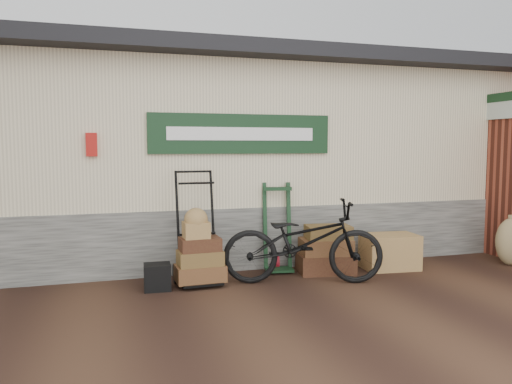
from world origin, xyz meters
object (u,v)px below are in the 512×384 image
suitcase_stack (326,249)px  wicker_hamper (390,252)px  porter_trolley (197,226)px  bicycle (303,237)px  black_trunk (157,277)px  green_barrow (278,227)px

suitcase_stack → wicker_hamper: suitcase_stack is taller
suitcase_stack → porter_trolley: bearing=179.8°
wicker_hamper → bicycle: bicycle is taller
wicker_hamper → black_trunk: (-3.35, -0.12, -0.09)m
green_barrow → black_trunk: green_barrow is taller
bicycle → porter_trolley: bearing=88.4°
black_trunk → bicycle: size_ratio=0.16×
green_barrow → suitcase_stack: bearing=-18.3°
green_barrow → black_trunk: size_ratio=3.86×
green_barrow → suitcase_stack: 0.74m
black_trunk → bicycle: bicycle is taller
porter_trolley → black_trunk: porter_trolley is taller
wicker_hamper → green_barrow: bearing=167.0°
porter_trolley → wicker_hamper: size_ratio=1.93×
green_barrow → bicycle: bearing=-73.6°
black_trunk → porter_trolley: bearing=19.3°
black_trunk → suitcase_stack: bearing=4.4°
wicker_hamper → black_trunk: wicker_hamper is taller
bicycle → green_barrow: bearing=24.0°
porter_trolley → green_barrow: size_ratio=1.19×
porter_trolley → bicycle: 1.39m
porter_trolley → black_trunk: size_ratio=4.58×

